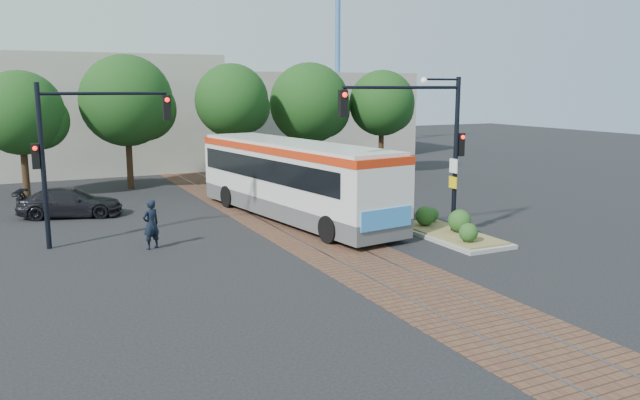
{
  "coord_description": "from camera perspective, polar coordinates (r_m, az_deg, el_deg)",
  "views": [
    {
      "loc": [
        -10.26,
        -20.28,
        5.82
      ],
      "look_at": [
        -0.07,
        0.68,
        1.6
      ],
      "focal_mm": 35.0,
      "sensor_mm": 36.0,
      "label": 1
    }
  ],
  "objects": [
    {
      "name": "signal_pole_main",
      "position": [
        24.11,
        10.07,
        6.15
      ],
      "size": [
        5.49,
        0.46,
        6.0
      ],
      "color": "black",
      "rests_on": "ground"
    },
    {
      "name": "trackbed",
      "position": [
        26.99,
        -2.95,
        -2.19
      ],
      "size": [
        3.6,
        40.0,
        0.02
      ],
      "color": "brown",
      "rests_on": "ground"
    },
    {
      "name": "parked_car",
      "position": [
        30.56,
        -21.87,
        -0.2
      ],
      "size": [
        4.86,
        2.98,
        1.32
      ],
      "primitive_type": "imported",
      "rotation": [
        0.0,
        0.0,
        1.3
      ],
      "color": "black",
      "rests_on": "ground"
    },
    {
      "name": "traffic_island",
      "position": [
        25.16,
        11.69,
        -2.56
      ],
      "size": [
        2.2,
        5.2,
        1.13
      ],
      "color": "gray",
      "rests_on": "ground"
    },
    {
      "name": "warehouses",
      "position": [
        50.02,
        -14.82,
        7.63
      ],
      "size": [
        40.0,
        13.0,
        8.0
      ],
      "color": "#ADA899",
      "rests_on": "ground"
    },
    {
      "name": "crane",
      "position": [
        61.4,
        1.63,
        15.0
      ],
      "size": [
        8.0,
        0.5,
        18.0
      ],
      "color": "#3F72B2",
      "rests_on": "ground"
    },
    {
      "name": "signal_pole_left",
      "position": [
        24.42,
        -21.48,
        4.96
      ],
      "size": [
        4.99,
        0.34,
        6.0
      ],
      "color": "black",
      "rests_on": "ground"
    },
    {
      "name": "officer",
      "position": [
        23.48,
        -15.2,
        -2.16
      ],
      "size": [
        0.79,
        0.67,
        1.83
      ],
      "primitive_type": "imported",
      "rotation": [
        0.0,
        0.0,
        3.55
      ],
      "color": "black",
      "rests_on": "ground"
    },
    {
      "name": "city_bus",
      "position": [
        27.81,
        -2.53,
        2.2
      ],
      "size": [
        4.55,
        13.13,
        3.45
      ],
      "rotation": [
        0.0,
        0.0,
        0.14
      ],
      "color": "#4C4C4E",
      "rests_on": "ground"
    },
    {
      "name": "tree_row",
      "position": [
        38.46,
        -8.66,
        8.71
      ],
      "size": [
        26.4,
        5.6,
        7.67
      ],
      "color": "#382314",
      "rests_on": "ground"
    },
    {
      "name": "ground",
      "position": [
        23.46,
        0.89,
        -4.1
      ],
      "size": [
        120.0,
        120.0,
        0.0
      ],
      "primitive_type": "plane",
      "color": "black",
      "rests_on": "ground"
    }
  ]
}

